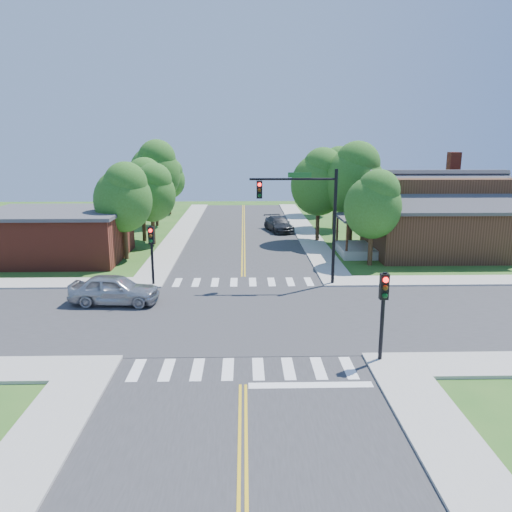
{
  "coord_description": "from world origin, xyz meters",
  "views": [
    {
      "loc": [
        0.08,
        -24.39,
        8.86
      ],
      "look_at": [
        0.76,
        4.26,
        2.2
      ],
      "focal_mm": 35.0,
      "sensor_mm": 36.0,
      "label": 1
    }
  ],
  "objects_px": {
    "signal_pole_nw": "(151,244)",
    "house_ne": "(435,212)",
    "car_dgrey": "(279,225)",
    "signal_pole_se": "(383,300)",
    "car_silver": "(115,290)",
    "signal_mast_ne": "(307,208)"
  },
  "relations": [
    {
      "from": "signal_mast_ne",
      "to": "car_dgrey",
      "type": "distance_m",
      "value": 19.28
    },
    {
      "from": "signal_mast_ne",
      "to": "house_ne",
      "type": "xyz_separation_m",
      "value": [
        11.19,
        8.65,
        -1.52
      ]
    },
    {
      "from": "house_ne",
      "to": "car_silver",
      "type": "height_order",
      "value": "house_ne"
    },
    {
      "from": "signal_pole_se",
      "to": "car_silver",
      "type": "relative_size",
      "value": 0.76
    },
    {
      "from": "car_silver",
      "to": "signal_mast_ne",
      "type": "bearing_deg",
      "value": -68.23
    },
    {
      "from": "signal_mast_ne",
      "to": "signal_pole_se",
      "type": "bearing_deg",
      "value": -81.44
    },
    {
      "from": "signal_mast_ne",
      "to": "car_dgrey",
      "type": "xyz_separation_m",
      "value": [
        -0.41,
        18.83,
        -4.14
      ]
    },
    {
      "from": "signal_pole_se",
      "to": "signal_pole_nw",
      "type": "relative_size",
      "value": 1.0
    },
    {
      "from": "car_dgrey",
      "to": "house_ne",
      "type": "bearing_deg",
      "value": -55.1
    },
    {
      "from": "signal_pole_se",
      "to": "car_dgrey",
      "type": "relative_size",
      "value": 0.72
    },
    {
      "from": "car_silver",
      "to": "signal_pole_se",
      "type": "bearing_deg",
      "value": -117.19
    },
    {
      "from": "signal_mast_ne",
      "to": "car_silver",
      "type": "bearing_deg",
      "value": -162.36
    },
    {
      "from": "signal_pole_nw",
      "to": "house_ne",
      "type": "relative_size",
      "value": 0.29
    },
    {
      "from": "house_ne",
      "to": "signal_pole_nw",
      "type": "bearing_deg",
      "value": -157.31
    },
    {
      "from": "signal_mast_ne",
      "to": "signal_pole_se",
      "type": "distance_m",
      "value": 11.55
    },
    {
      "from": "house_ne",
      "to": "car_silver",
      "type": "bearing_deg",
      "value": -151.31
    },
    {
      "from": "house_ne",
      "to": "car_dgrey",
      "type": "relative_size",
      "value": 2.48
    },
    {
      "from": "signal_pole_nw",
      "to": "car_dgrey",
      "type": "relative_size",
      "value": 0.72
    },
    {
      "from": "signal_pole_se",
      "to": "car_silver",
      "type": "bearing_deg",
      "value": 148.68
    },
    {
      "from": "car_silver",
      "to": "car_dgrey",
      "type": "bearing_deg",
      "value": -21.23
    },
    {
      "from": "signal_mast_ne",
      "to": "car_dgrey",
      "type": "relative_size",
      "value": 1.37
    },
    {
      "from": "signal_mast_ne",
      "to": "car_dgrey",
      "type": "bearing_deg",
      "value": 91.26
    }
  ]
}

